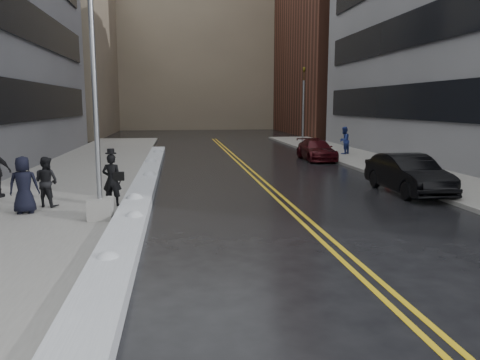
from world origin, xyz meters
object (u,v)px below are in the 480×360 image
object	(u,v)px
lamppost	(97,134)
traffic_signal	(303,104)
pedestrian_b	(46,182)
fire_hydrant	(389,163)
car_black	(408,174)
pedestrian_fedora	(112,180)
pedestrian_east	(344,140)
car_maroon	(316,150)
pedestrian_c	(24,185)

from	to	relation	value
lamppost	traffic_signal	size ratio (longest dim) A/B	1.27
lamppost	pedestrian_b	xyz separation A→B (m)	(-1.92, 1.94, -1.59)
traffic_signal	pedestrian_b	xyz separation A→B (m)	(-13.72, -20.06, -2.46)
fire_hydrant	pedestrian_b	world-z (taller)	pedestrian_b
fire_hydrant	car_black	xyz separation A→B (m)	(-1.50, -4.74, 0.19)
pedestrian_fedora	pedestrian_b	xyz separation A→B (m)	(-2.02, 0.13, -0.04)
traffic_signal	pedestrian_east	xyz separation A→B (m)	(1.17, -5.90, -2.37)
pedestrian_b	car_black	xyz separation A→B (m)	(12.72, 1.32, -0.20)
traffic_signal	car_black	xyz separation A→B (m)	(-1.00, -18.74, -2.66)
traffic_signal	pedestrian_fedora	distance (m)	23.46
traffic_signal	car_maroon	distance (m)	8.29
fire_hydrant	traffic_signal	xyz separation A→B (m)	(-0.50, 14.00, 2.85)
pedestrian_b	car_black	size ratio (longest dim) A/B	0.35
pedestrian_fedora	car_maroon	size ratio (longest dim) A/B	0.39
lamppost	pedestrian_east	bearing A→B (deg)	51.15
fire_hydrant	pedestrian_b	bearing A→B (deg)	-156.94
pedestrian_fedora	car_black	distance (m)	10.80
lamppost	pedestrian_b	world-z (taller)	lamppost
pedestrian_b	pedestrian_east	size ratio (longest dim) A/B	0.89
pedestrian_b	car_black	world-z (taller)	pedestrian_b
pedestrian_east	car_maroon	xyz separation A→B (m)	(-2.39, -1.81, -0.42)
pedestrian_east	traffic_signal	bearing A→B (deg)	-120.62
pedestrian_c	car_black	xyz separation A→B (m)	(13.13, 2.19, -0.26)
pedestrian_fedora	pedestrian_c	size ratio (longest dim) A/B	0.98
lamppost	car_maroon	bearing A→B (deg)	53.50
lamppost	pedestrian_east	xyz separation A→B (m)	(12.97, 16.10, -1.50)
pedestrian_c	car_maroon	bearing A→B (deg)	-142.23
lamppost	traffic_signal	bearing A→B (deg)	61.79
lamppost	pedestrian_c	bearing A→B (deg)	155.28
pedestrian_b	pedestrian_east	bearing A→B (deg)	-112.20
pedestrian_east	pedestrian_b	bearing A→B (deg)	1.74
fire_hydrant	pedestrian_east	distance (m)	8.14
lamppost	traffic_signal	xyz separation A→B (m)	(11.80, 22.00, 0.87)
fire_hydrant	traffic_signal	distance (m)	14.30
pedestrian_east	car_maroon	size ratio (longest dim) A/B	0.42
pedestrian_fedora	car_black	world-z (taller)	pedestrian_fedora
pedestrian_c	pedestrian_east	xyz separation A→B (m)	(15.30, 15.03, 0.04)
pedestrian_b	pedestrian_c	size ratio (longest dim) A/B	0.93
pedestrian_c	car_black	size ratio (longest dim) A/B	0.38
lamppost	pedestrian_b	bearing A→B (deg)	134.69
fire_hydrant	pedestrian_c	size ratio (longest dim) A/B	0.43
car_black	car_maroon	size ratio (longest dim) A/B	1.06
traffic_signal	pedestrian_fedora	size ratio (longest dim) A/B	3.61
car_black	car_maroon	distance (m)	11.03
fire_hydrant	car_maroon	xyz separation A→B (m)	(-1.73, 6.29, 0.07)
pedestrian_fedora	pedestrian_east	xyz separation A→B (m)	(12.87, 14.29, 0.06)
lamppost	fire_hydrant	size ratio (longest dim) A/B	10.45
car_maroon	traffic_signal	bearing A→B (deg)	81.80
pedestrian_c	pedestrian_east	world-z (taller)	pedestrian_east
traffic_signal	pedestrian_b	distance (m)	24.43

